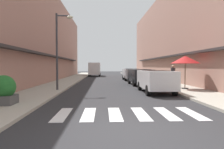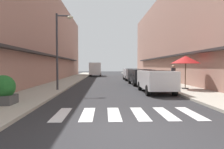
% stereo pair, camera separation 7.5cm
% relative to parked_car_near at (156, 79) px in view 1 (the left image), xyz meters
% --- Properties ---
extents(ground_plane, '(96.82, 96.82, 0.00)m').
position_rel_parked_car_near_xyz_m(ground_plane, '(-2.55, 9.44, -0.92)').
color(ground_plane, '#2B2B2D').
extents(sidewalk_left, '(2.80, 61.61, 0.12)m').
position_rel_parked_car_near_xyz_m(sidewalk_left, '(-7.54, 9.44, -0.86)').
color(sidewalk_left, '#ADA899').
rests_on(sidewalk_left, ground_plane).
extents(sidewalk_right, '(2.80, 61.61, 0.12)m').
position_rel_parked_car_near_xyz_m(sidewalk_right, '(2.45, 9.44, -0.86)').
color(sidewalk_right, '#ADA899').
rests_on(sidewalk_right, ground_plane).
extents(building_row_left, '(5.50, 41.61, 10.30)m').
position_rel_parked_car_near_xyz_m(building_row_left, '(-11.44, 10.64, 4.23)').
color(building_row_left, '#A87A6B').
rests_on(building_row_left, ground_plane).
extents(building_row_right, '(5.50, 41.61, 10.84)m').
position_rel_parked_car_near_xyz_m(building_row_right, '(6.35, 10.64, 4.49)').
color(building_row_right, '#A87A6B').
rests_on(building_row_right, ground_plane).
extents(crosswalk, '(5.20, 2.20, 0.01)m').
position_rel_parked_car_near_xyz_m(crosswalk, '(-2.55, -5.94, -0.92)').
color(crosswalk, silver).
rests_on(crosswalk, ground_plane).
extents(parked_car_near, '(1.81, 4.27, 1.47)m').
position_rel_parked_car_near_xyz_m(parked_car_near, '(0.00, 0.00, 0.00)').
color(parked_car_near, silver).
rests_on(parked_car_near, ground_plane).
extents(parked_car_mid, '(1.91, 4.14, 1.47)m').
position_rel_parked_car_near_xyz_m(parked_car_mid, '(0.00, 5.76, -0.00)').
color(parked_car_mid, black).
rests_on(parked_car_mid, ground_plane).
extents(parked_car_far, '(1.81, 3.92, 1.47)m').
position_rel_parked_car_near_xyz_m(parked_car_far, '(0.00, 12.23, -0.00)').
color(parked_car_far, silver).
rests_on(parked_car_far, ground_plane).
extents(delivery_van, '(2.02, 5.41, 2.37)m').
position_rel_parked_car_near_xyz_m(delivery_van, '(-4.94, 23.70, 0.48)').
color(delivery_van, silver).
rests_on(delivery_van, ground_plane).
extents(street_lamp, '(1.19, 0.28, 5.23)m').
position_rel_parked_car_near_xyz_m(street_lamp, '(-6.42, 0.97, 2.40)').
color(street_lamp, '#38383D').
rests_on(street_lamp, sidewalk_left).
extents(cafe_umbrella, '(2.10, 2.10, 2.38)m').
position_rel_parked_car_near_xyz_m(cafe_umbrella, '(2.48, 1.29, 1.29)').
color(cafe_umbrella, '#262626').
rests_on(cafe_umbrella, sidewalk_right).
extents(planter_corner, '(1.01, 1.01, 1.25)m').
position_rel_parked_car_near_xyz_m(planter_corner, '(-7.69, -4.44, -0.19)').
color(planter_corner, '#4C4C4C').
rests_on(planter_corner, sidewalk_left).
extents(pedestrian_walking_near, '(0.34, 0.34, 1.72)m').
position_rel_parked_car_near_xyz_m(pedestrian_walking_near, '(2.00, 2.49, 0.11)').
color(pedestrian_walking_near, '#282B33').
rests_on(pedestrian_walking_near, sidewalk_right).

